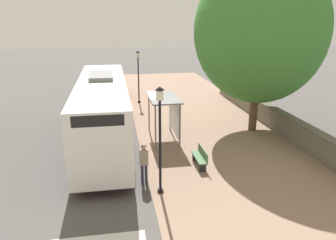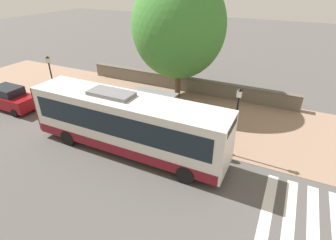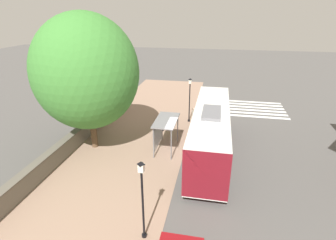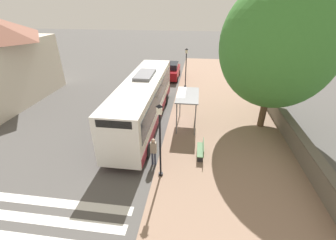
{
  "view_description": "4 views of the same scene",
  "coord_description": "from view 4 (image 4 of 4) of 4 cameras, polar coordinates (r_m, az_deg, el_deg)",
  "views": [
    {
      "loc": [
        1.29,
        17.93,
        6.64
      ],
      "look_at": [
        -1.14,
        3.83,
        2.15
      ],
      "focal_mm": 35.0,
      "sensor_mm": 36.0,
      "label": 1
    },
    {
      "loc": [
        12.74,
        8.71,
        9.39
      ],
      "look_at": [
        0.14,
        2.56,
        1.69
      ],
      "focal_mm": 28.0,
      "sensor_mm": 36.0,
      "label": 2
    },
    {
      "loc": [
        2.12,
        -16.96,
        9.95
      ],
      "look_at": [
        -1.52,
        1.71,
        2.02
      ],
      "focal_mm": 28.0,
      "sensor_mm": 36.0,
      "label": 3
    },
    {
      "loc": [
        -2.02,
        15.83,
        8.5
      ],
      "look_at": [
        -0.19,
        2.08,
        1.09
      ],
      "focal_mm": 24.0,
      "sensor_mm": 36.0,
      "label": 4
    }
  ],
  "objects": [
    {
      "name": "street_lamp_far",
      "position": [
        24.58,
        4.6,
        13.82
      ],
      "size": [
        0.28,
        0.28,
        4.17
      ],
      "color": "black",
      "rests_on": "ground"
    },
    {
      "name": "ground_plane",
      "position": [
        18.09,
        0.27,
        0.05
      ],
      "size": [
        120.0,
        120.0,
        0.0
      ],
      "primitive_type": "plane",
      "color": "#514F4C",
      "rests_on": "ground"
    },
    {
      "name": "stone_wall",
      "position": [
        18.84,
        27.03,
        0.18
      ],
      "size": [
        0.6,
        20.0,
        1.29
      ],
      "color": "#6B6356",
      "rests_on": "ground"
    },
    {
      "name": "bench",
      "position": [
        13.95,
        8.46,
        -7.42
      ],
      "size": [
        0.4,
        1.55,
        0.88
      ],
      "color": "#4C7247",
      "rests_on": "ground"
    },
    {
      "name": "sidewalk_plaza",
      "position": [
        18.14,
        14.52,
        -0.81
      ],
      "size": [
        9.0,
        44.0,
        0.02
      ],
      "color": "#937560",
      "rests_on": "ground"
    },
    {
      "name": "bus",
      "position": [
        16.94,
        -6.3,
        5.05
      ],
      "size": [
        2.61,
        12.1,
        3.71
      ],
      "color": "silver",
      "rests_on": "ground"
    },
    {
      "name": "parked_car_behind_bus",
      "position": [
        27.98,
        0.85,
        12.34
      ],
      "size": [
        1.93,
        4.4,
        1.86
      ],
      "color": "maroon",
      "rests_on": "ground"
    },
    {
      "name": "street_lamp_near",
      "position": [
        11.19,
        -2.05,
        -4.11
      ],
      "size": [
        0.28,
        0.28,
        4.28
      ],
      "color": "black",
      "rests_on": "ground"
    },
    {
      "name": "shade_tree",
      "position": [
        16.82,
        26.1,
        16.61
      ],
      "size": [
        7.46,
        7.46,
        10.04
      ],
      "color": "brown",
      "rests_on": "ground"
    },
    {
      "name": "pedestrian",
      "position": [
        12.84,
        -3.71,
        -7.5
      ],
      "size": [
        0.34,
        0.23,
        1.76
      ],
      "color": "#2D3347",
      "rests_on": "ground"
    },
    {
      "name": "bus_shelter",
      "position": [
        16.53,
        5.5,
        5.0
      ],
      "size": [
        1.59,
        3.22,
        2.49
      ],
      "color": "slate",
      "rests_on": "ground"
    }
  ]
}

